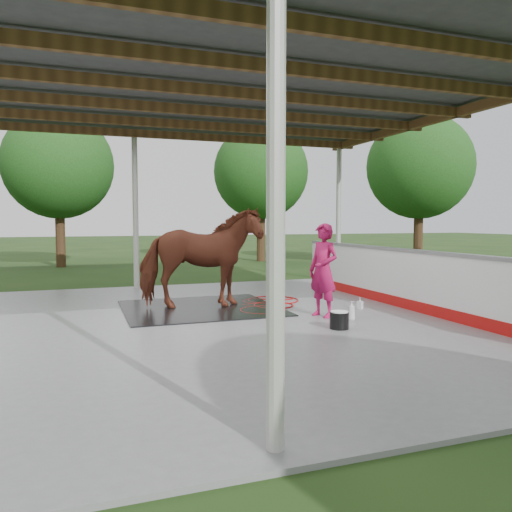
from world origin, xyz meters
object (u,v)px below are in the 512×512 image
object	(u,v)px
handler	(323,270)
wash_bucket	(339,320)
horse	(200,258)
dasher_board	(406,280)

from	to	relation	value
handler	wash_bucket	xyz separation A→B (m)	(-0.22, -0.99, -0.68)
horse	handler	world-z (taller)	horse
dasher_board	handler	xyz separation A→B (m)	(-1.91, -0.22, 0.28)
dasher_board	horse	xyz separation A→B (m)	(-3.76, 1.28, 0.44)
horse	handler	xyz separation A→B (m)	(1.85, -1.50, -0.16)
handler	dasher_board	bearing A→B (deg)	76.38
dasher_board	handler	world-z (taller)	handler
dasher_board	handler	bearing A→B (deg)	-173.36
horse	handler	bearing A→B (deg)	-122.68
dasher_board	wash_bucket	bearing A→B (deg)	-150.42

